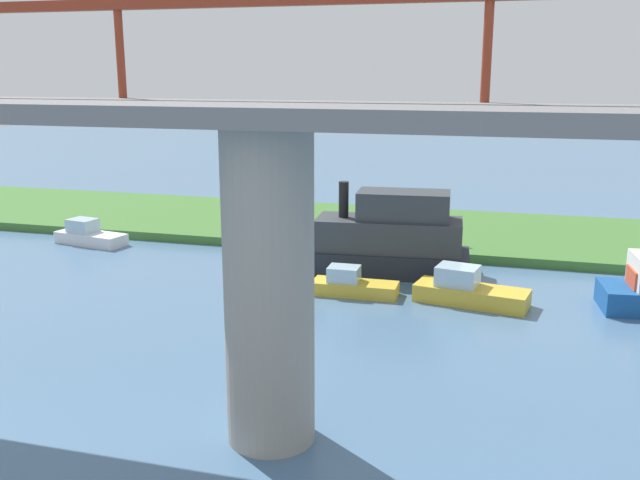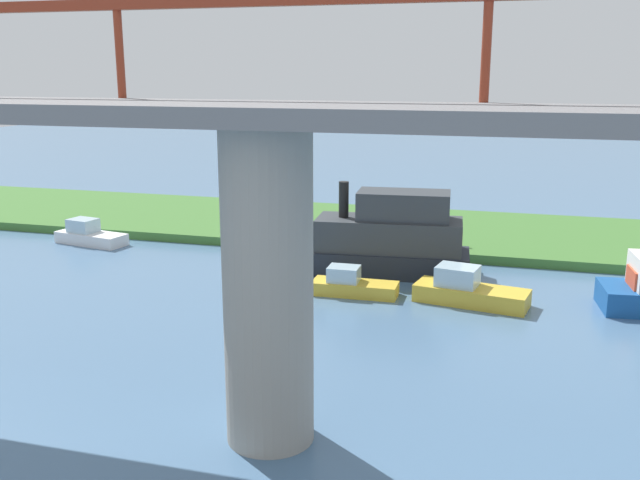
{
  "view_description": "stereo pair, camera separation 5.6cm",
  "coord_description": "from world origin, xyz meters",
  "px_view_note": "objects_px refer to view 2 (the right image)",
  "views": [
    {
      "loc": [
        -7.7,
        36.4,
        9.9
      ],
      "look_at": [
        1.18,
        5.0,
        2.0
      ],
      "focal_mm": 39.79,
      "sensor_mm": 36.0,
      "label": 1
    },
    {
      "loc": [
        -7.76,
        36.38,
        9.9
      ],
      "look_at": [
        1.18,
        5.0,
        2.0
      ],
      "focal_mm": 39.79,
      "sensor_mm": 36.0,
      "label": 2
    }
  ],
  "objects_px": {
    "bridge_pylon": "(268,289)",
    "skiff_small": "(89,235)",
    "mooring_post": "(461,238)",
    "motorboat_red": "(468,290)",
    "pontoon_yellow": "(352,285)",
    "person_on_bank": "(386,223)",
    "motorboat_white": "(385,240)"
  },
  "relations": [
    {
      "from": "person_on_bank",
      "to": "pontoon_yellow",
      "type": "xyz_separation_m",
      "value": [
        -0.38,
        10.02,
        -0.74
      ]
    },
    {
      "from": "bridge_pylon",
      "to": "mooring_post",
      "type": "bearing_deg",
      "value": -98.69
    },
    {
      "from": "person_on_bank",
      "to": "mooring_post",
      "type": "distance_m",
      "value": 4.72
    },
    {
      "from": "pontoon_yellow",
      "to": "motorboat_red",
      "type": "height_order",
      "value": "motorboat_red"
    },
    {
      "from": "skiff_small",
      "to": "person_on_bank",
      "type": "bearing_deg",
      "value": -163.46
    },
    {
      "from": "bridge_pylon",
      "to": "mooring_post",
      "type": "xyz_separation_m",
      "value": [
        -3.28,
        -21.43,
        -3.34
      ]
    },
    {
      "from": "bridge_pylon",
      "to": "motorboat_white",
      "type": "bearing_deg",
      "value": -89.84
    },
    {
      "from": "motorboat_white",
      "to": "motorboat_red",
      "type": "distance_m",
      "value": 5.82
    },
    {
      "from": "bridge_pylon",
      "to": "pontoon_yellow",
      "type": "height_order",
      "value": "bridge_pylon"
    },
    {
      "from": "person_on_bank",
      "to": "skiff_small",
      "type": "distance_m",
      "value": 17.23
    },
    {
      "from": "bridge_pylon",
      "to": "skiff_small",
      "type": "relative_size",
      "value": 1.9
    },
    {
      "from": "mooring_post",
      "to": "motorboat_red",
      "type": "height_order",
      "value": "motorboat_red"
    },
    {
      "from": "bridge_pylon",
      "to": "pontoon_yellow",
      "type": "distance_m",
      "value": 13.57
    },
    {
      "from": "mooring_post",
      "to": "pontoon_yellow",
      "type": "xyz_separation_m",
      "value": [
        4.06,
        8.43,
        -0.49
      ]
    },
    {
      "from": "person_on_bank",
      "to": "skiff_small",
      "type": "xyz_separation_m",
      "value": [
        16.51,
        4.9,
        -0.69
      ]
    },
    {
      "from": "pontoon_yellow",
      "to": "bridge_pylon",
      "type": "bearing_deg",
      "value": 93.46
    },
    {
      "from": "motorboat_white",
      "to": "pontoon_yellow",
      "type": "distance_m",
      "value": 4.14
    },
    {
      "from": "bridge_pylon",
      "to": "person_on_bank",
      "type": "bearing_deg",
      "value": -87.11
    },
    {
      "from": "person_on_bank",
      "to": "pontoon_yellow",
      "type": "height_order",
      "value": "person_on_bank"
    },
    {
      "from": "motorboat_white",
      "to": "motorboat_red",
      "type": "relative_size",
      "value": 1.8
    },
    {
      "from": "person_on_bank",
      "to": "mooring_post",
      "type": "relative_size",
      "value": 1.56
    },
    {
      "from": "motorboat_white",
      "to": "bridge_pylon",
      "type": "bearing_deg",
      "value": 90.16
    },
    {
      "from": "motorboat_white",
      "to": "motorboat_red",
      "type": "xyz_separation_m",
      "value": [
        -4.36,
        3.69,
        -1.1
      ]
    },
    {
      "from": "person_on_bank",
      "to": "mooring_post",
      "type": "height_order",
      "value": "person_on_bank"
    },
    {
      "from": "mooring_post",
      "to": "motorboat_white",
      "type": "xyz_separation_m",
      "value": [
        3.32,
        4.55,
        0.73
      ]
    },
    {
      "from": "pontoon_yellow",
      "to": "person_on_bank",
      "type": "bearing_deg",
      "value": -87.84
    },
    {
      "from": "bridge_pylon",
      "to": "person_on_bank",
      "type": "distance_m",
      "value": 23.26
    },
    {
      "from": "bridge_pylon",
      "to": "skiff_small",
      "type": "distance_m",
      "value": 25.59
    },
    {
      "from": "motorboat_red",
      "to": "mooring_post",
      "type": "bearing_deg",
      "value": -82.84
    },
    {
      "from": "mooring_post",
      "to": "motorboat_red",
      "type": "xyz_separation_m",
      "value": [
        -1.03,
        8.24,
        -0.37
      ]
    },
    {
      "from": "bridge_pylon",
      "to": "motorboat_red",
      "type": "xyz_separation_m",
      "value": [
        -4.31,
        -13.19,
        -3.71
      ]
    },
    {
      "from": "person_on_bank",
      "to": "motorboat_red",
      "type": "height_order",
      "value": "person_on_bank"
    }
  ]
}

